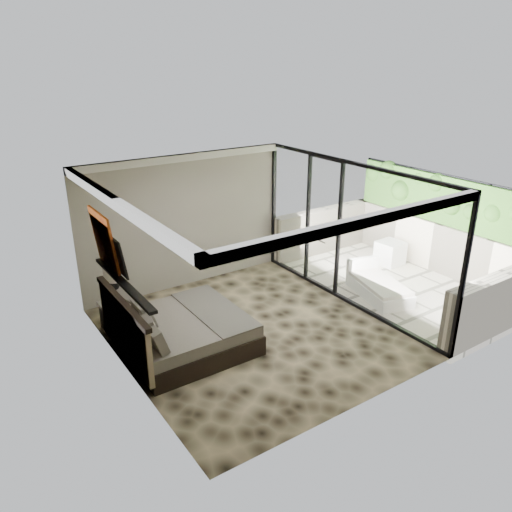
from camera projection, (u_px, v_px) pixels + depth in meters
floor at (252, 332)px, 8.88m from camera, size 5.00×5.00×0.00m
ceiling at (251, 178)px, 7.84m from camera, size 4.50×5.00×0.02m
back_wall at (185, 222)px, 10.27m from camera, size 4.50×0.02×2.80m
left_wall at (123, 293)px, 7.20m from camera, size 0.02×5.00×2.80m
glass_wall at (350, 235)px, 9.53m from camera, size 0.08×5.00×2.80m
terrace_slab at (395, 285)px, 10.85m from camera, size 3.00×5.00×0.12m
parapet_far at (439, 247)px, 11.32m from camera, size 0.30×5.00×1.10m
foliage_hedge at (446, 200)px, 10.91m from camera, size 0.36×4.60×1.10m
picture_ledge at (123, 283)px, 7.27m from camera, size 0.12×2.20×0.05m
bed at (179, 332)px, 8.25m from camera, size 2.04×1.98×1.13m
nightstand at (117, 316)px, 8.90m from camera, size 0.57×0.57×0.52m
table_lamp at (115, 279)px, 8.68m from camera, size 0.39×0.39×0.71m
abstract_canvas at (104, 240)px, 7.60m from camera, size 0.13×0.90×0.90m
framed_print at (118, 257)px, 7.36m from camera, size 0.11×0.50×0.60m
ottoman at (390, 253)px, 11.72m from camera, size 0.58×0.58×0.55m
lounger at (378, 287)px, 10.21m from camera, size 1.09×1.62×0.58m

